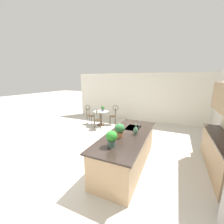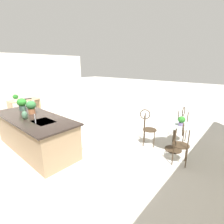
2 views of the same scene
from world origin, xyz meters
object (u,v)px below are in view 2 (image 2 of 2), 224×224
Objects in this scene: bistro_table at (175,135)px; writing_desk at (25,105)px; chair_by_island at (181,123)px; potted_plant_counter_near at (31,106)px; chair_near_window at (148,126)px; keyboard at (26,99)px; potted_plant_on_table at (182,120)px; potted_plant_counter_far at (22,104)px; potted_plant_on_desk at (16,97)px; vase_on_counter at (25,115)px; chair_toward_desk at (181,142)px.

writing_desk is (6.19, 1.29, 0.06)m from bistro_table.
potted_plant_counter_near is (3.07, 2.92, 0.55)m from chair_by_island.
chair_near_window is (0.70, 0.18, 0.13)m from bistro_table.
potted_plant_on_table is at bearing -169.69° from keyboard.
chair_by_island is 2.90× the size of potted_plant_counter_far.
potted_plant_on_desk is (6.07, 1.64, 0.46)m from bistro_table.
vase_on_counter reaches higher than chair_by_island.
bistro_table is 3.25× the size of potted_plant_on_table.
potted_plant_on_table reaches higher than keyboard.
writing_desk is (6.12, 1.95, -0.06)m from chair_by_island.
bistro_table is 0.68m from chair_toward_desk.
keyboard is (0.02, -0.10, 0.25)m from writing_desk.
potted_plant_counter_far is at bearing 2.75° from potted_plant_counter_near.
chair_by_island is 0.79m from potted_plant_on_table.
chair_toward_desk is at bearing -147.38° from vase_on_counter.
potted_plant_counter_near reaches higher than keyboard.
writing_desk is 4.17× the size of vase_on_counter.
keyboard is (6.21, 1.19, 0.31)m from bistro_table.
keyboard is 0.49m from potted_plant_on_desk.
potted_plant_on_desk is at bearing 9.42° from chair_toward_desk.
keyboard is (5.51, 1.01, 0.18)m from chair_near_window.
potted_plant_counter_far is (4.04, 1.71, 0.55)m from chair_toward_desk.
potted_plant_on_table is at bearing -138.97° from vase_on_counter.
potted_plant_on_desk is (6.42, 1.07, 0.33)m from chair_toward_desk.
potted_plant_on_table is at bearing -145.87° from potted_plant_counter_near.
potted_plant_counter_far is at bearing 39.10° from chair_by_island.
vase_on_counter reaches higher than chair_toward_desk.
keyboard is 3.70m from vase_on_counter.
potted_plant_counter_near is at bearing 35.73° from bistro_table.
chair_toward_desk reaches higher than writing_desk.
vase_on_counter is (3.14, 2.01, 0.46)m from chair_toward_desk.
chair_toward_desk is 2.91× the size of potted_plant_counter_near.
potted_plant_on_table is at bearing -165.51° from potted_plant_on_desk.
chair_toward_desk is 6.51m from potted_plant_on_desk.
bistro_table is at bearing 95.95° from chair_by_island.
potted_plant_counter_far is (3.62, 2.95, 0.55)m from chair_by_island.
vase_on_counter reaches higher than potted_plant_on_desk.
potted_plant_counter_near is (3.14, 2.26, 0.68)m from bistro_table.
chair_toward_desk is 2.37× the size of keyboard.
potted_plant_counter_far is (-2.50, 0.99, 0.62)m from writing_desk.
chair_near_window reaches higher than keyboard.
keyboard is 2.77m from potted_plant_counter_far.
keyboard is 1.53× the size of potted_plant_on_desk.
potted_plant_counter_near is at bearing 34.13° from potted_plant_on_table.
chair_by_island is at bearing -159.02° from potted_plant_on_desk.
chair_near_window is at bearing -139.58° from potted_plant_counter_near.
potted_plant_counter_near is (-3.07, 1.07, 0.37)m from keyboard.
writing_desk is at bearing -20.82° from vase_on_counter.
chair_by_island is 4.27m from potted_plant_counter_near.
chair_near_window is 1.12m from chair_toward_desk.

